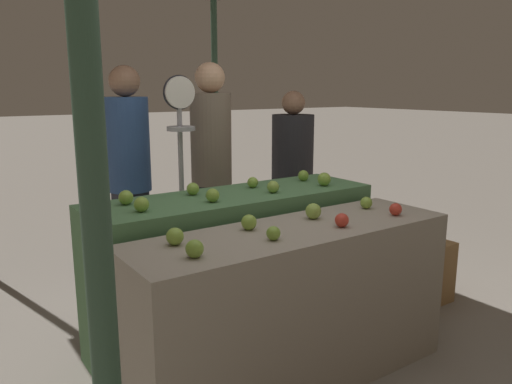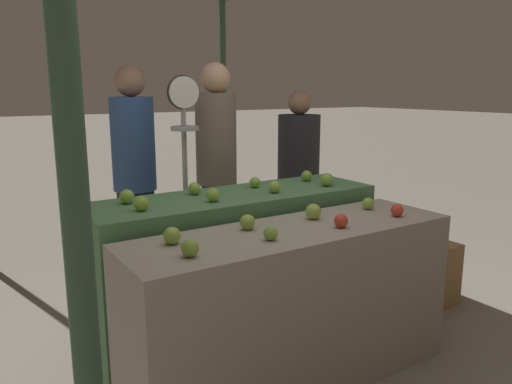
% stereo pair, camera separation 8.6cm
% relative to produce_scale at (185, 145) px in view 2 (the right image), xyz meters
% --- Properties ---
extents(ground_plane, '(60.00, 60.00, 0.00)m').
position_rel_produce_scale_xyz_m(ground_plane, '(0.03, -1.26, -1.20)').
color(ground_plane, gray).
extents(display_counter_front, '(1.84, 0.55, 0.88)m').
position_rel_produce_scale_xyz_m(display_counter_front, '(0.03, -1.26, -0.77)').
color(display_counter_front, gray).
rests_on(display_counter_front, ground_plane).
extents(display_counter_back, '(1.84, 0.55, 0.96)m').
position_rel_produce_scale_xyz_m(display_counter_back, '(0.03, -0.66, -0.73)').
color(display_counter_back, '#4C7A4C').
rests_on(display_counter_back, ground_plane).
extents(apple_front_0, '(0.08, 0.08, 0.08)m').
position_rel_produce_scale_xyz_m(apple_front_0, '(-0.62, -1.37, -0.29)').
color(apple_front_0, '#7AA338').
rests_on(apple_front_0, display_counter_front).
extents(apple_front_1, '(0.07, 0.07, 0.07)m').
position_rel_produce_scale_xyz_m(apple_front_1, '(-0.19, -1.36, -0.29)').
color(apple_front_1, '#7AA338').
rests_on(apple_front_1, display_counter_front).
extents(apple_front_2, '(0.08, 0.08, 0.08)m').
position_rel_produce_scale_xyz_m(apple_front_2, '(0.25, -1.38, -0.29)').
color(apple_front_2, red).
rests_on(apple_front_2, display_counter_front).
extents(apple_front_3, '(0.07, 0.07, 0.07)m').
position_rel_produce_scale_xyz_m(apple_front_3, '(0.68, -1.38, -0.29)').
color(apple_front_3, red).
rests_on(apple_front_3, display_counter_front).
extents(apple_front_4, '(0.08, 0.08, 0.08)m').
position_rel_produce_scale_xyz_m(apple_front_4, '(-0.61, -1.16, -0.29)').
color(apple_front_4, '#84AD3D').
rests_on(apple_front_4, display_counter_front).
extents(apple_front_5, '(0.08, 0.08, 0.08)m').
position_rel_produce_scale_xyz_m(apple_front_5, '(-0.18, -1.14, -0.29)').
color(apple_front_5, '#84AD3D').
rests_on(apple_front_5, display_counter_front).
extents(apple_front_6, '(0.09, 0.09, 0.09)m').
position_rel_produce_scale_xyz_m(apple_front_6, '(0.24, -1.16, -0.28)').
color(apple_front_6, '#8EB247').
rests_on(apple_front_6, display_counter_front).
extents(apple_front_7, '(0.07, 0.07, 0.07)m').
position_rel_produce_scale_xyz_m(apple_front_7, '(0.67, -1.16, -0.29)').
color(apple_front_7, '#84AD3D').
rests_on(apple_front_7, display_counter_front).
extents(apple_back_0, '(0.08, 0.08, 0.08)m').
position_rel_produce_scale_xyz_m(apple_back_0, '(-0.61, -0.77, -0.21)').
color(apple_back_0, '#84AD3D').
rests_on(apple_back_0, display_counter_back).
extents(apple_back_1, '(0.08, 0.08, 0.08)m').
position_rel_produce_scale_xyz_m(apple_back_1, '(-0.19, -0.78, -0.21)').
color(apple_back_1, '#84AD3D').
rests_on(apple_back_1, display_counter_back).
extents(apple_back_2, '(0.08, 0.08, 0.08)m').
position_rel_produce_scale_xyz_m(apple_back_2, '(0.25, -0.77, -0.21)').
color(apple_back_2, '#8EB247').
rests_on(apple_back_2, display_counter_back).
extents(apple_back_3, '(0.09, 0.09, 0.09)m').
position_rel_produce_scale_xyz_m(apple_back_3, '(0.67, -0.78, -0.20)').
color(apple_back_3, '#84AD3D').
rests_on(apple_back_3, display_counter_back).
extents(apple_back_4, '(0.08, 0.08, 0.08)m').
position_rel_produce_scale_xyz_m(apple_back_4, '(-0.62, -0.56, -0.21)').
color(apple_back_4, '#84AD3D').
rests_on(apple_back_4, display_counter_back).
extents(apple_back_5, '(0.08, 0.08, 0.08)m').
position_rel_produce_scale_xyz_m(apple_back_5, '(-0.19, -0.54, -0.21)').
color(apple_back_5, '#84AD3D').
rests_on(apple_back_5, display_counter_back).
extents(apple_back_6, '(0.07, 0.07, 0.07)m').
position_rel_produce_scale_xyz_m(apple_back_6, '(0.24, -0.56, -0.21)').
color(apple_back_6, '#84AD3D').
rests_on(apple_back_6, display_counter_back).
extents(apple_back_7, '(0.08, 0.08, 0.08)m').
position_rel_produce_scale_xyz_m(apple_back_7, '(0.67, -0.56, -0.21)').
color(apple_back_7, '#7AA338').
rests_on(apple_back_7, display_counter_back).
extents(produce_scale, '(0.24, 0.20, 1.69)m').
position_rel_produce_scale_xyz_m(produce_scale, '(0.00, 0.00, 0.00)').
color(produce_scale, '#99999E').
rests_on(produce_scale, ground_plane).
extents(person_vendor_at_scale, '(0.44, 0.44, 1.80)m').
position_rel_produce_scale_xyz_m(person_vendor_at_scale, '(0.40, 0.27, -0.15)').
color(person_vendor_at_scale, '#2D2D38').
rests_on(person_vendor_at_scale, ground_plane).
extents(person_customer_left, '(0.40, 0.40, 1.77)m').
position_rel_produce_scale_xyz_m(person_customer_left, '(-0.22, 0.46, -0.17)').
color(person_customer_left, '#2D2D38').
rests_on(person_customer_left, ground_plane).
extents(person_customer_right, '(0.48, 0.48, 1.58)m').
position_rel_produce_scale_xyz_m(person_customer_right, '(1.23, 0.25, -0.30)').
color(person_customer_right, '#2D2D38').
rests_on(person_customer_right, ground_plane).
extents(wooden_crate_side, '(0.47, 0.47, 0.47)m').
position_rel_produce_scale_xyz_m(wooden_crate_side, '(1.47, -0.92, -0.97)').
color(wooden_crate_side, '#9E7547').
rests_on(wooden_crate_side, ground_plane).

